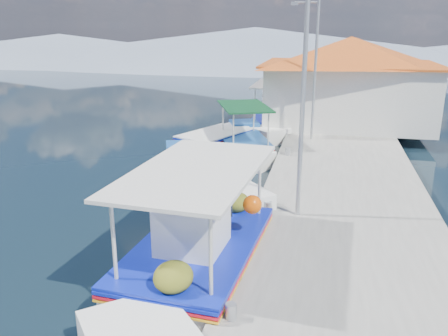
# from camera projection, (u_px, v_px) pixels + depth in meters

# --- Properties ---
(ground) EXTENTS (160.00, 160.00, 0.00)m
(ground) POSITION_uv_depth(u_px,v_px,m) (109.00, 247.00, 11.89)
(ground) COLOR black
(ground) RESTS_ON ground
(quay) EXTENTS (5.00, 44.00, 0.50)m
(quay) POSITION_uv_depth(u_px,v_px,m) (343.00, 181.00, 16.19)
(quay) COLOR #98958E
(quay) RESTS_ON ground
(bollards) EXTENTS (0.20, 17.20, 0.30)m
(bollards) POSITION_uv_depth(u_px,v_px,m) (280.00, 172.00, 15.81)
(bollards) COLOR #A5A8AD
(bollards) RESTS_ON quay
(main_caique) EXTENTS (2.83, 8.46, 2.79)m
(main_caique) POSITION_uv_depth(u_px,v_px,m) (199.00, 250.00, 10.55)
(main_caique) COLOR silver
(main_caique) RESTS_ON ground
(caique_green_canopy) EXTENTS (3.32, 5.87, 2.35)m
(caique_green_canopy) POSITION_uv_depth(u_px,v_px,m) (245.00, 145.00, 20.60)
(caique_green_canopy) COLOR silver
(caique_green_canopy) RESTS_ON ground
(caique_blue_hull) EXTENTS (3.59, 5.89, 1.15)m
(caique_blue_hull) POSITION_uv_depth(u_px,v_px,m) (215.00, 141.00, 21.41)
(caique_blue_hull) COLOR #184C95
(caique_blue_hull) RESTS_ON ground
(caique_far) EXTENTS (2.37, 7.94, 2.78)m
(caique_far) POSITION_uv_depth(u_px,v_px,m) (276.00, 120.00, 25.12)
(caique_far) COLOR silver
(caique_far) RESTS_ON ground
(harbor_building) EXTENTS (10.49, 10.49, 4.40)m
(harbor_building) POSITION_uv_depth(u_px,v_px,m) (349.00, 79.00, 23.78)
(harbor_building) COLOR white
(harbor_building) RESTS_ON quay
(lamp_post_near) EXTENTS (1.21, 0.14, 6.00)m
(lamp_post_near) POSITION_uv_depth(u_px,v_px,m) (300.00, 91.00, 11.69)
(lamp_post_near) COLOR #A5A8AD
(lamp_post_near) RESTS_ON quay
(lamp_post_far) EXTENTS (1.21, 0.14, 6.00)m
(lamp_post_far) POSITION_uv_depth(u_px,v_px,m) (313.00, 63.00, 20.08)
(lamp_post_far) COLOR #A5A8AD
(lamp_post_far) RESTS_ON quay
(mountain_ridge) EXTENTS (171.40, 96.00, 5.50)m
(mountain_ridge) POSITION_uv_depth(u_px,v_px,m) (341.00, 52.00, 62.18)
(mountain_ridge) COLOR slate
(mountain_ridge) RESTS_ON ground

